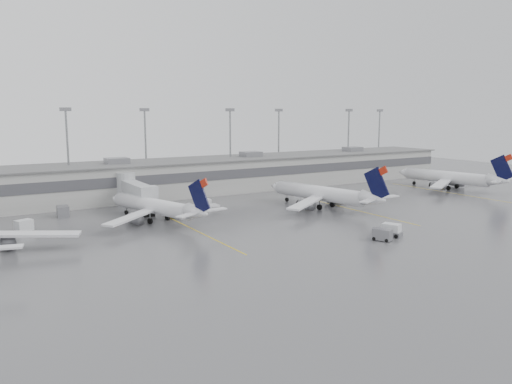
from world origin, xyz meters
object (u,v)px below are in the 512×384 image
jet_mid_right (324,193)px  baggage_tug (391,231)px  jet_mid_left (157,206)px  jet_far_right (451,177)px

jet_mid_right → baggage_tug: jet_mid_right is taller
jet_mid_left → jet_mid_right: jet_mid_right is taller
jet_mid_left → baggage_tug: bearing=-63.8°
jet_far_right → jet_mid_right: bearing=175.4°
jet_mid_left → jet_far_right: bearing=-18.9°
jet_far_right → baggage_tug: 57.25m
jet_mid_left → jet_far_right: (78.33, -1.89, 0.29)m
jet_mid_right → jet_far_right: (44.32, 3.51, 0.04)m
jet_mid_right → jet_far_right: bearing=-7.6°
jet_mid_left → jet_mid_right: 34.44m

